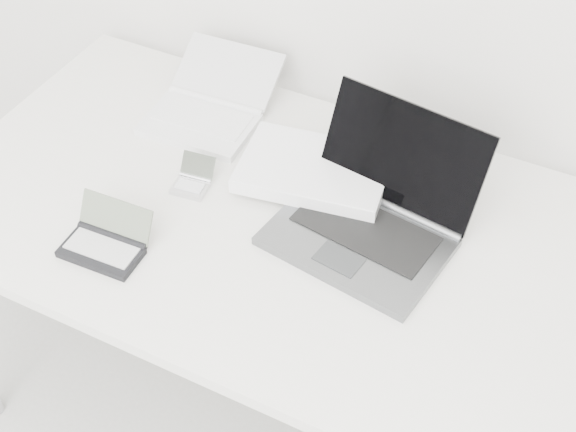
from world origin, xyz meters
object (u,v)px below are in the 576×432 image
at_px(laptop_large, 343,193).
at_px(palmtop_charcoal, 105,243).
at_px(desk, 310,245).
at_px(netbook_open_white, 208,109).

distance_m(laptop_large, palmtop_charcoal, 0.49).
distance_m(desk, palmtop_charcoal, 0.41).
xyz_separation_m(laptop_large, palmtop_charcoal, (-0.37, -0.32, -0.02)).
height_order(laptop_large, netbook_open_white, laptop_large).
height_order(laptop_large, palmtop_charcoal, laptop_large).
height_order(desk, laptop_large, laptop_large).
xyz_separation_m(desk, palmtop_charcoal, (-0.34, -0.23, 0.06)).
distance_m(desk, laptop_large, 0.13).
xyz_separation_m(laptop_large, netbook_open_white, (-0.40, 0.13, -0.01)).
height_order(desk, palmtop_charcoal, palmtop_charcoal).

